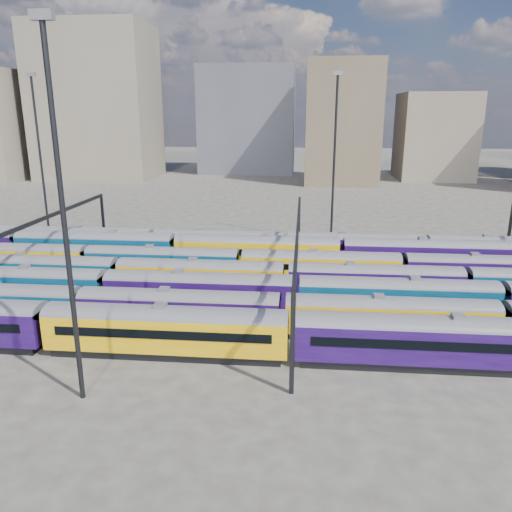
# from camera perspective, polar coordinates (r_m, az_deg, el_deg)

# --- Properties ---
(ground) EXTENTS (500.00, 500.00, 0.00)m
(ground) POSITION_cam_1_polar(r_m,az_deg,el_deg) (57.09, -5.52, -4.33)
(ground) COLOR #403B36
(ground) RESTS_ON ground
(rake_0) EXTENTS (125.28, 3.06, 5.15)m
(rake_0) POSITION_cam_1_polar(r_m,az_deg,el_deg) (41.23, 4.10, -8.50)
(rake_0) COLOR black
(rake_0) RESTS_ON ground
(rake_1) EXTENTS (95.90, 2.81, 4.72)m
(rake_1) POSITION_cam_1_polar(r_m,az_deg,el_deg) (46.60, 15.07, -6.35)
(rake_1) COLOR black
(rake_1) RESTS_ON ground
(rake_2) EXTENTS (118.88, 2.90, 4.88)m
(rake_2) POSITION_cam_1_polar(r_m,az_deg,el_deg) (50.54, 4.64, -3.95)
(rake_2) COLOR black
(rake_2) RESTS_ON ground
(rake_3) EXTENTS (114.81, 2.80, 4.71)m
(rake_3) POSITION_cam_1_polar(r_m,az_deg,el_deg) (55.32, 3.46, -2.24)
(rake_3) COLOR black
(rake_3) RESTS_ON ground
(rake_4) EXTENTS (115.22, 2.81, 4.72)m
(rake_4) POSITION_cam_1_polar(r_m,az_deg,el_deg) (65.72, -18.76, -0.11)
(rake_4) COLOR black
(rake_4) RESTS_ON ground
(rake_5) EXTENTS (108.49, 3.18, 5.36)m
(rake_5) POSITION_cam_1_polar(r_m,az_deg,el_deg) (70.43, -17.88, 1.30)
(rake_5) COLOR black
(rake_5) RESTS_ON ground
(rake_6) EXTENTS (113.31, 2.77, 4.64)m
(rake_6) POSITION_cam_1_polar(r_m,az_deg,el_deg) (72.86, -11.66, 1.92)
(rake_6) COLOR black
(rake_6) RESTS_ON ground
(gantry_1) EXTENTS (0.35, 40.35, 8.03)m
(gantry_1) POSITION_cam_1_polar(r_m,az_deg,el_deg) (62.09, -24.15, 2.53)
(gantry_1) COLOR black
(gantry_1) RESTS_ON ground
(gantry_2) EXTENTS (0.35, 40.35, 8.03)m
(gantry_2) POSITION_cam_1_polar(r_m,az_deg,el_deg) (54.10, 4.76, 2.07)
(gantry_2) COLOR black
(gantry_2) RESTS_ON ground
(mast_1) EXTENTS (1.40, 0.50, 25.60)m
(mast_1) POSITION_cam_1_polar(r_m,az_deg,el_deg) (85.00, -23.48, 10.82)
(mast_1) COLOR black
(mast_1) RESTS_ON ground
(mast_2) EXTENTS (1.40, 0.50, 25.60)m
(mast_2) POSITION_cam_1_polar(r_m,az_deg,el_deg) (34.71, -21.26, 5.29)
(mast_2) COLOR black
(mast_2) RESTS_ON ground
(mast_3) EXTENTS (1.40, 0.50, 25.60)m
(mast_3) POSITION_cam_1_polar(r_m,az_deg,el_deg) (76.87, 8.96, 11.50)
(mast_3) COLOR black
(mast_3) RESTS_ON ground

